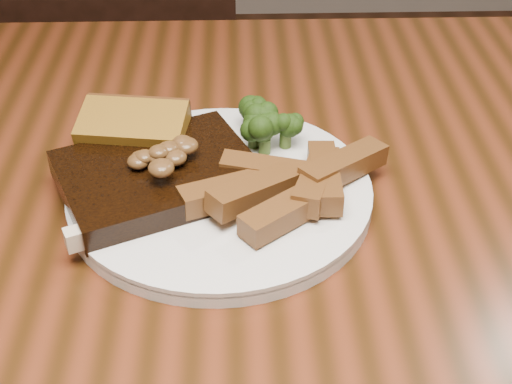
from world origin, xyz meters
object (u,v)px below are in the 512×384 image
chair_far (121,115)px  plate (220,194)px  dining_table (253,305)px  potato_wedges (297,184)px  garlic_bread (135,143)px  steak (159,176)px

chair_far → plate: (0.20, -0.61, 0.28)m
dining_table → potato_wedges: (0.04, 0.03, 0.12)m
dining_table → plate: size_ratio=5.80×
garlic_bread → potato_wedges: potato_wedges is taller
dining_table → plate: 0.11m
plate → chair_far: bearing=107.8°
chair_far → steak: size_ratio=5.16×
chair_far → garlic_bread: chair_far is taller
chair_far → garlic_bread: 0.63m
potato_wedges → dining_table: bearing=-139.6°
steak → chair_far: bearing=79.2°
chair_far → steak: bearing=100.4°
potato_wedges → garlic_bread: bearing=154.1°
garlic_bread → potato_wedges: bearing=-17.8°
steak → garlic_bread: 0.06m
plate → garlic_bread: bearing=143.0°
plate → potato_wedges: (0.07, -0.01, 0.02)m
garlic_bread → steak: bearing=-56.6°
steak → plate: bearing=-27.8°
plate → garlic_bread: size_ratio=2.73×
chair_far → potato_wedges: bearing=110.4°
chair_far → potato_wedges: (0.26, -0.62, 0.29)m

